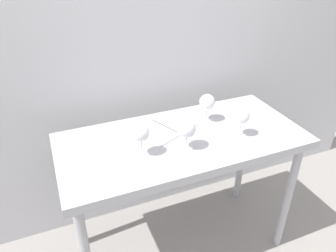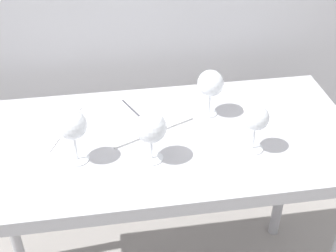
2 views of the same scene
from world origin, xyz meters
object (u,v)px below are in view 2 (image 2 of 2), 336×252
at_px(wine_glass_near_left, 72,126).
at_px(tasting_sheet_upper, 264,111).
at_px(wine_glass_near_right, 256,119).
at_px(tasting_sheet_lower, 43,125).
at_px(wine_glass_far_right, 211,84).
at_px(wine_glass_near_center, 151,128).
at_px(open_notebook, 138,116).

height_order(wine_glass_near_left, tasting_sheet_upper, wine_glass_near_left).
xyz_separation_m(wine_glass_near_right, tasting_sheet_lower, (-0.70, 0.24, -0.12)).
height_order(wine_glass_far_right, tasting_sheet_upper, wine_glass_far_right).
bearing_deg(wine_glass_near_right, wine_glass_near_center, 179.84).
bearing_deg(tasting_sheet_lower, wine_glass_near_center, -11.48).
bearing_deg(tasting_sheet_upper, wine_glass_near_center, -153.88).
height_order(open_notebook, tasting_sheet_upper, open_notebook).
bearing_deg(wine_glass_near_center, wine_glass_near_left, 172.10).
xyz_separation_m(wine_glass_near_center, open_notebook, (-0.02, 0.24, -0.12)).
height_order(wine_glass_near_left, tasting_sheet_lower, wine_glass_near_left).
height_order(wine_glass_near_right, tasting_sheet_lower, wine_glass_near_right).
bearing_deg(wine_glass_near_right, open_notebook, 145.78).
bearing_deg(wine_glass_near_center, tasting_sheet_upper, 24.73).
distance_m(wine_glass_near_left, tasting_sheet_upper, 0.72).
bearing_deg(wine_glass_near_center, tasting_sheet_lower, 146.10).
distance_m(wine_glass_near_center, tasting_sheet_lower, 0.45).
distance_m(wine_glass_near_right, wine_glass_near_left, 0.58).
bearing_deg(tasting_sheet_upper, tasting_sheet_lower, 178.88).
height_order(wine_glass_near_right, open_notebook, wine_glass_near_right).
relative_size(open_notebook, tasting_sheet_lower, 1.40).
xyz_separation_m(wine_glass_far_right, tasting_sheet_upper, (0.21, -0.02, -0.12)).
distance_m(wine_glass_near_left, wine_glass_near_center, 0.24).
relative_size(wine_glass_near_right, wine_glass_near_left, 0.92).
distance_m(tasting_sheet_upper, tasting_sheet_lower, 0.81).
bearing_deg(tasting_sheet_upper, wine_glass_near_right, -117.03).
height_order(wine_glass_near_center, tasting_sheet_lower, wine_glass_near_center).
height_order(wine_glass_far_right, open_notebook, wine_glass_far_right).
bearing_deg(tasting_sheet_lower, tasting_sheet_upper, 19.91).
xyz_separation_m(wine_glass_far_right, open_notebook, (-0.26, 0.02, -0.12)).
xyz_separation_m(wine_glass_near_left, tasting_sheet_lower, (-0.12, 0.21, -0.13)).
relative_size(wine_glass_near_left, wine_glass_near_center, 1.04).
distance_m(wine_glass_far_right, wine_glass_near_left, 0.52).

